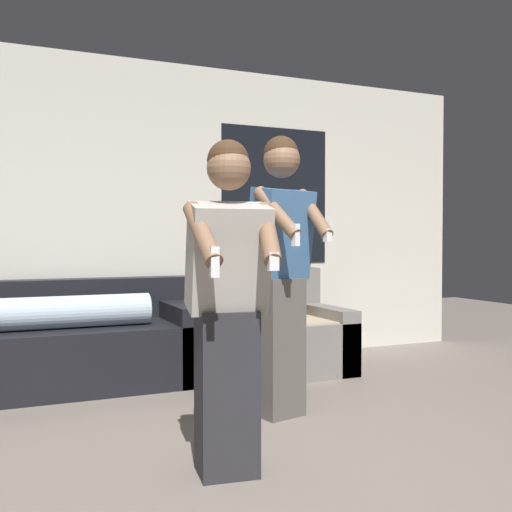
# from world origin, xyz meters

# --- Properties ---
(wall_back) EXTENTS (6.63, 0.07, 2.70)m
(wall_back) POSITION_xyz_m (0.02, 3.16, 1.35)
(wall_back) COLOR beige
(wall_back) RESTS_ON ground_plane
(couch) EXTENTS (2.01, 0.91, 0.80)m
(couch) POSITION_xyz_m (-0.67, 2.65, 0.31)
(couch) COLOR black
(couch) RESTS_ON ground_plane
(armchair) EXTENTS (0.92, 0.88, 0.86)m
(armchair) POSITION_xyz_m (1.06, 2.49, 0.30)
(armchair) COLOR slate
(armchair) RESTS_ON ground_plane
(person_left) EXTENTS (0.43, 0.53, 1.59)m
(person_left) POSITION_xyz_m (-0.21, 0.55, 0.81)
(person_left) COLOR #28282D
(person_left) RESTS_ON ground_plane
(person_right) EXTENTS (0.45, 0.54, 1.78)m
(person_right) POSITION_xyz_m (0.44, 1.32, 0.94)
(person_right) COLOR #56514C
(person_right) RESTS_ON ground_plane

